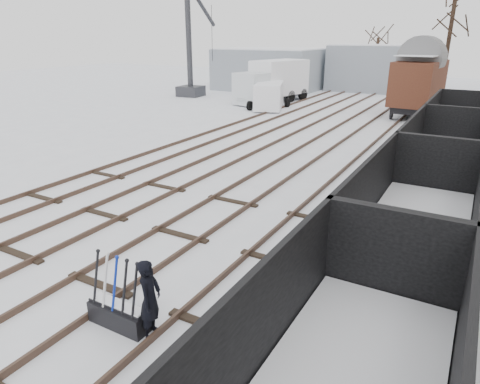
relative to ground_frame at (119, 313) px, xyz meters
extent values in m
plane|color=white|center=(-1.42, 0.82, -0.28)|extent=(120.00, 120.00, 0.00)
cube|color=black|center=(-8.14, 14.82, -0.21)|extent=(0.07, 52.00, 0.15)
cube|color=black|center=(-6.70, 14.82, -0.21)|extent=(0.07, 52.00, 0.15)
cube|color=black|center=(-7.42, 2.82, -0.26)|extent=(1.90, 0.20, 0.08)
cube|color=black|center=(-5.14, 14.82, -0.21)|extent=(0.07, 52.00, 0.15)
cube|color=black|center=(-3.70, 14.82, -0.21)|extent=(0.07, 52.00, 0.15)
cube|color=black|center=(-4.42, 2.82, -0.26)|extent=(1.90, 0.20, 0.08)
cube|color=black|center=(-2.14, 14.82, -0.21)|extent=(0.07, 52.00, 0.15)
cube|color=black|center=(-0.70, 14.82, -0.21)|extent=(0.07, 52.00, 0.15)
cube|color=black|center=(-1.42, 2.82, -0.26)|extent=(1.90, 0.20, 0.08)
cube|color=black|center=(0.86, 14.82, -0.21)|extent=(0.07, 52.00, 0.15)
cube|color=black|center=(2.30, 14.82, -0.21)|extent=(0.07, 52.00, 0.15)
cube|color=black|center=(1.58, 2.82, -0.26)|extent=(1.90, 0.20, 0.08)
cube|color=black|center=(3.86, 14.82, -0.21)|extent=(0.07, 52.00, 0.15)
cube|color=black|center=(5.30, 14.82, -0.21)|extent=(0.07, 52.00, 0.15)
cube|color=black|center=(4.58, 2.82, -0.26)|extent=(1.90, 0.20, 0.08)
cube|color=#8F98A1|center=(-14.42, 36.82, 1.72)|extent=(10.00, 8.00, 4.00)
cube|color=white|center=(-14.42, 36.82, 3.77)|extent=(9.80, 7.84, 0.10)
cube|color=#8F98A1|center=(-5.42, 40.82, 1.92)|extent=(7.00, 6.00, 4.40)
cube|color=white|center=(-5.42, 40.82, 4.17)|extent=(6.86, 5.88, 0.10)
cube|color=black|center=(0.00, 0.00, -0.06)|extent=(1.30, 0.43, 0.44)
cube|color=black|center=(0.00, 0.00, 0.18)|extent=(1.30, 0.31, 0.06)
cube|color=white|center=(0.00, 0.00, 0.22)|extent=(1.25, 0.27, 0.03)
cylinder|color=black|center=(-0.50, 0.00, 0.67)|extent=(0.05, 0.31, 1.08)
cylinder|color=silver|center=(-0.25, 0.00, 0.67)|extent=(0.05, 0.31, 1.08)
cylinder|color=#0C259F|center=(0.00, 0.00, 0.67)|extent=(0.05, 0.31, 1.08)
cylinder|color=black|center=(0.25, 0.00, 0.67)|extent=(0.05, 0.31, 1.08)
cylinder|color=black|center=(0.50, 0.00, 0.67)|extent=(0.05, 0.31, 1.08)
imported|color=black|center=(0.75, 0.10, 0.52)|extent=(0.55, 0.68, 1.60)
cube|color=black|center=(3.35, -0.97, 1.47)|extent=(0.11, 6.39, 1.71)
cylinder|color=black|center=(5.75, 1.07, 0.09)|extent=(0.13, 0.75, 0.75)
cube|color=black|center=(4.58, 5.43, 0.41)|extent=(2.05, 5.63, 0.43)
cube|color=black|center=(4.58, 5.43, 0.62)|extent=(2.56, 6.39, 0.13)
cube|color=black|center=(3.35, 5.43, 1.47)|extent=(0.11, 6.39, 1.71)
cube|color=black|center=(5.80, 5.43, 1.47)|extent=(0.11, 6.39, 1.71)
cube|color=white|center=(4.58, 5.43, 0.73)|extent=(2.30, 6.14, 0.06)
cylinder|color=black|center=(3.41, 3.38, 0.09)|extent=(0.13, 0.75, 0.75)
cylinder|color=black|center=(5.75, 7.47, 0.09)|extent=(0.13, 0.75, 0.75)
cube|color=black|center=(4.58, 11.83, 0.41)|extent=(2.05, 5.63, 0.43)
cube|color=black|center=(4.58, 11.83, 0.62)|extent=(2.56, 6.39, 0.13)
cube|color=black|center=(3.35, 11.83, 1.47)|extent=(0.11, 6.39, 1.71)
cube|color=white|center=(4.58, 11.83, 0.73)|extent=(2.30, 6.14, 0.06)
cylinder|color=black|center=(3.41, 9.78, 0.09)|extent=(0.13, 0.75, 0.75)
cylinder|color=black|center=(5.75, 13.87, 0.09)|extent=(0.13, 0.75, 0.75)
cube|color=black|center=(4.58, 18.23, 0.41)|extent=(2.05, 5.63, 0.43)
cube|color=black|center=(4.58, 18.23, 0.62)|extent=(2.56, 6.39, 0.13)
cube|color=black|center=(3.35, 18.23, 1.47)|extent=(0.11, 6.39, 1.71)
cube|color=white|center=(4.58, 18.23, 0.73)|extent=(2.30, 6.14, 0.06)
cylinder|color=black|center=(3.41, 16.18, 0.09)|extent=(0.13, 0.75, 0.75)
cube|color=black|center=(1.41, 26.95, 0.42)|extent=(2.46, 4.94, 0.44)
cube|color=#451F14|center=(1.41, 26.95, 2.06)|extent=(3.03, 5.63, 2.83)
cube|color=white|center=(1.41, 26.95, 3.85)|extent=(2.75, 5.34, 0.04)
cylinder|color=black|center=(0.22, 25.21, 0.10)|extent=(0.13, 0.76, 0.76)
cylinder|color=black|center=(2.61, 28.69, 0.10)|extent=(0.13, 0.76, 0.76)
cube|color=black|center=(-10.14, 28.44, 0.26)|extent=(3.02, 7.58, 0.30)
cube|color=silver|center=(-10.14, 25.67, 1.05)|extent=(2.79, 2.51, 2.47)
cube|color=white|center=(-10.14, 29.23, 1.69)|extent=(3.68, 5.60, 2.77)
cube|color=white|center=(-10.14, 29.23, 3.10)|extent=(3.60, 5.49, 0.04)
cylinder|color=black|center=(-11.23, 25.86, 0.21)|extent=(0.30, 0.99, 0.99)
cylinder|color=black|center=(-9.05, 31.21, 0.21)|extent=(0.30, 0.99, 0.99)
cube|color=white|center=(-8.92, 25.16, 0.74)|extent=(3.39, 4.89, 1.84)
cube|color=white|center=(-8.92, 25.16, 1.68)|extent=(3.31, 4.78, 0.04)
cylinder|color=black|center=(-9.84, 23.73, 0.07)|extent=(0.22, 0.72, 0.72)
cylinder|color=black|center=(-8.00, 26.59, 0.07)|extent=(0.22, 0.72, 0.72)
cube|color=#2D2E32|center=(-18.42, 28.09, 0.17)|extent=(2.24, 2.24, 0.92)
cylinder|color=#2D2E32|center=(-18.42, 28.09, 4.30)|extent=(0.50, 0.50, 9.16)
cylinder|color=#2D2E32|center=(-18.42, 30.16, 7.96)|extent=(0.88, 5.83, 4.22)
cylinder|color=black|center=(-18.42, 32.56, 5.21)|extent=(0.05, 0.05, 5.15)
cylinder|color=black|center=(-5.08, 42.82, 2.28)|extent=(0.30, 0.30, 5.12)
cylinder|color=black|center=(2.47, 31.89, 3.69)|extent=(0.30, 0.30, 7.96)
camera|label=1|loc=(5.51, -4.94, 5.12)|focal=32.00mm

